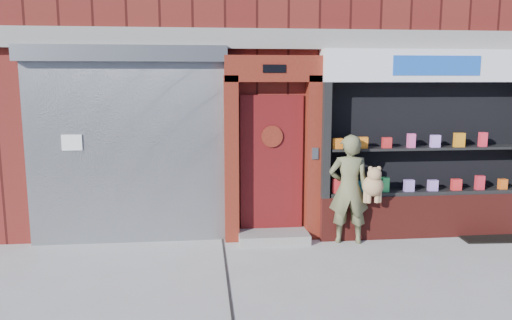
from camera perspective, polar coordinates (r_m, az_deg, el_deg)
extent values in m
plane|color=#9E9E99|center=(6.61, 10.80, -13.56)|extent=(80.00, 80.00, 0.00)
cube|color=#5A1814|center=(12.05, 2.80, 16.13)|extent=(12.00, 8.00, 8.00)
cube|color=gray|center=(7.98, 7.40, 13.51)|extent=(12.00, 0.16, 0.30)
cube|color=gray|center=(7.93, -14.50, 0.64)|extent=(3.00, 0.10, 2.80)
cube|color=slate|center=(7.80, -15.02, 11.69)|extent=(3.10, 0.30, 0.24)
cube|color=white|center=(8.00, -20.31, 1.88)|extent=(0.30, 0.01, 0.24)
cube|color=#55180E|center=(7.79, -2.84, 0.03)|extent=(0.22, 0.28, 2.60)
cube|color=#55180E|center=(7.97, 6.53, 0.19)|extent=(0.22, 0.28, 2.60)
cube|color=#55180E|center=(7.76, 1.95, 10.38)|extent=(1.50, 0.28, 0.40)
cube|color=black|center=(7.61, 2.11, 10.40)|extent=(0.35, 0.01, 0.12)
cube|color=#560F10|center=(7.98, 1.78, -0.47)|extent=(1.00, 0.06, 2.20)
cylinder|color=black|center=(7.88, 1.84, 2.71)|extent=(0.28, 0.02, 0.28)
cylinder|color=#55180E|center=(7.87, 1.85, 2.70)|extent=(0.34, 0.02, 0.34)
cube|color=gray|center=(7.99, 2.01, -8.78)|extent=(1.10, 0.55, 0.15)
cube|color=slate|center=(7.81, 6.78, 0.74)|extent=(0.10, 0.02, 0.18)
cube|color=maroon|center=(8.70, 18.54, -5.87)|extent=(3.50, 0.40, 0.70)
cube|color=black|center=(7.91, 7.79, 2.29)|extent=(0.12, 0.40, 1.80)
cube|color=black|center=(8.64, 18.46, 2.48)|extent=(3.30, 0.03, 1.80)
cube|color=black|center=(8.61, 18.67, -3.43)|extent=(3.20, 0.36, 0.06)
cube|color=black|center=(8.49, 18.92, 1.32)|extent=(3.20, 0.36, 0.04)
cube|color=white|center=(8.42, 19.38, 10.12)|extent=(3.50, 0.40, 0.50)
cube|color=#1749AD|center=(8.24, 20.00, 10.12)|extent=(1.40, 0.01, 0.30)
cube|color=red|center=(8.00, 9.14, -2.91)|extent=(0.13, 0.09, 0.24)
cube|color=teal|center=(8.11, 11.87, -3.02)|extent=(0.14, 0.09, 0.18)
cube|color=green|center=(8.24, 14.53, -2.74)|extent=(0.11, 0.09, 0.23)
cube|color=#9874D2|center=(8.39, 17.08, -2.81)|extent=(0.15, 0.09, 0.19)
cube|color=#A779DA|center=(8.56, 19.54, -2.75)|extent=(0.15, 0.09, 0.17)
cube|color=red|center=(8.74, 21.91, -2.62)|extent=(0.15, 0.09, 0.18)
cube|color=red|center=(8.93, 24.19, -2.37)|extent=(0.13, 0.09, 0.23)
cube|color=#DD5B17|center=(9.14, 26.35, -2.47)|extent=(0.13, 0.09, 0.16)
cube|color=orange|center=(7.88, 9.27, 1.88)|extent=(0.16, 0.09, 0.16)
cube|color=orange|center=(8.00, 12.03, 1.95)|extent=(0.17, 0.09, 0.18)
cube|color=red|center=(8.13, 14.72, 1.93)|extent=(0.14, 0.09, 0.17)
cube|color=#E94D94|center=(8.28, 17.31, 2.13)|extent=(0.11, 0.09, 0.22)
cube|color=#BB89F6|center=(8.45, 19.80, 2.04)|extent=(0.14, 0.09, 0.19)
cube|color=orange|center=(8.63, 22.20, 2.14)|extent=(0.16, 0.09, 0.22)
cube|color=#EC293C|center=(8.82, 24.49, 2.16)|extent=(0.11, 0.09, 0.23)
imported|color=#606140|center=(7.88, 10.55, -3.30)|extent=(0.68, 0.50, 1.71)
sphere|color=#A37D51|center=(7.88, 13.21, -2.90)|extent=(0.32, 0.32, 0.32)
sphere|color=#A37D51|center=(7.80, 13.39, -1.59)|extent=(0.22, 0.22, 0.22)
sphere|color=#A37D51|center=(7.76, 12.97, -0.97)|extent=(0.08, 0.08, 0.08)
sphere|color=#A37D51|center=(7.80, 13.86, -0.95)|extent=(0.08, 0.08, 0.08)
cylinder|color=#A37D51|center=(7.88, 12.43, -4.08)|extent=(0.08, 0.08, 0.19)
cylinder|color=#A37D51|center=(7.95, 13.90, -4.01)|extent=(0.08, 0.08, 0.19)
cylinder|color=#A37D51|center=(7.88, 12.77, -4.10)|extent=(0.08, 0.08, 0.19)
cylinder|color=#A37D51|center=(7.92, 13.66, -4.06)|extent=(0.08, 0.08, 0.19)
cube|color=black|center=(9.03, 24.89, -7.93)|extent=(0.97, 0.71, 0.02)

